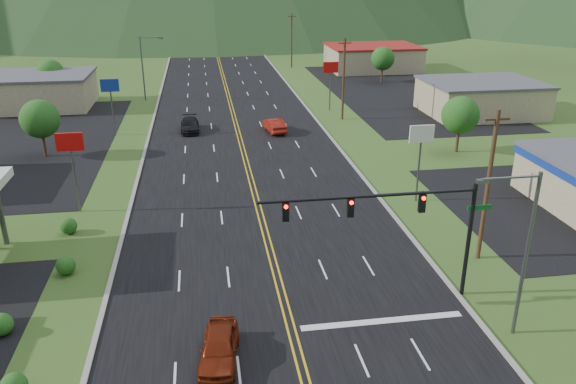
{
  "coord_description": "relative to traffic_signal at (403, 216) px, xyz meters",
  "views": [
    {
      "loc": [
        -4.03,
        -12.55,
        17.89
      ],
      "look_at": [
        1.13,
        20.41,
        4.5
      ],
      "focal_mm": 35.0,
      "sensor_mm": 36.0,
      "label": 1
    }
  ],
  "objects": [
    {
      "name": "traffic_signal",
      "position": [
        0.0,
        0.0,
        0.0
      ],
      "size": [
        13.1,
        0.43,
        7.0
      ],
      "color": "black",
      "rests_on": "ground"
    },
    {
      "name": "streetlight_east",
      "position": [
        4.7,
        -4.0,
        -0.15
      ],
      "size": [
        3.28,
        0.25,
        9.0
      ],
      "color": "#59595E",
      "rests_on": "ground"
    },
    {
      "name": "streetlight_west",
      "position": [
        -18.16,
        56.0,
        -0.15
      ],
      "size": [
        3.28,
        0.25,
        9.0
      ],
      "color": "#59595E",
      "rests_on": "ground"
    },
    {
      "name": "building_west_far",
      "position": [
        -34.48,
        54.0,
        -3.07
      ],
      "size": [
        18.4,
        11.4,
        4.5
      ],
      "color": "#C7B78A",
      "rests_on": "ground"
    },
    {
      "name": "building_east_mid",
      "position": [
        25.52,
        41.0,
        -3.17
      ],
      "size": [
        14.4,
        11.4,
        4.3
      ],
      "color": "#C7B78A",
      "rests_on": "ground"
    },
    {
      "name": "building_east_far",
      "position": [
        21.52,
        76.0,
        -3.07
      ],
      "size": [
        16.4,
        12.4,
        4.5
      ],
      "color": "#C7B78A",
      "rests_on": "ground"
    },
    {
      "name": "pole_sign_west_a",
      "position": [
        -20.48,
        16.0,
        -0.28
      ],
      "size": [
        2.0,
        0.18,
        6.4
      ],
      "color": "#59595E",
      "rests_on": "ground"
    },
    {
      "name": "pole_sign_west_b",
      "position": [
        -20.48,
        38.0,
        -0.28
      ],
      "size": [
        2.0,
        0.18,
        6.4
      ],
      "color": "#59595E",
      "rests_on": "ground"
    },
    {
      "name": "pole_sign_east_a",
      "position": [
        6.52,
        14.0,
        -0.28
      ],
      "size": [
        2.0,
        0.18,
        6.4
      ],
      "color": "#59595E",
      "rests_on": "ground"
    },
    {
      "name": "pole_sign_east_b",
      "position": [
        6.52,
        46.0,
        -0.28
      ],
      "size": [
        2.0,
        0.18,
        6.4
      ],
      "color": "#59595E",
      "rests_on": "ground"
    },
    {
      "name": "tree_west_a",
      "position": [
        -26.48,
        31.0,
        -1.44
      ],
      "size": [
        3.84,
        3.84,
        5.82
      ],
      "color": "#382314",
      "rests_on": "ground"
    },
    {
      "name": "tree_west_b",
      "position": [
        -31.48,
        58.0,
        -1.44
      ],
      "size": [
        3.84,
        3.84,
        5.82
      ],
      "color": "#382314",
      "rests_on": "ground"
    },
    {
      "name": "tree_east_a",
      "position": [
        15.52,
        26.0,
        -1.44
      ],
      "size": [
        3.84,
        3.84,
        5.82
      ],
      "color": "#382314",
      "rests_on": "ground"
    },
    {
      "name": "tree_east_b",
      "position": [
        19.52,
        64.0,
        -1.44
      ],
      "size": [
        3.84,
        3.84,
        5.82
      ],
      "color": "#382314",
      "rests_on": "ground"
    },
    {
      "name": "utility_pole_a",
      "position": [
        7.02,
        4.0,
        -0.2
      ],
      "size": [
        1.6,
        0.28,
        10.0
      ],
      "color": "#382314",
      "rests_on": "ground"
    },
    {
      "name": "utility_pole_b",
      "position": [
        7.02,
        41.0,
        -0.2
      ],
      "size": [
        1.6,
        0.28,
        10.0
      ],
      "color": "#382314",
      "rests_on": "ground"
    },
    {
      "name": "utility_pole_c",
      "position": [
        7.02,
        81.0,
        -0.2
      ],
      "size": [
        1.6,
        0.28,
        10.0
      ],
      "color": "#382314",
      "rests_on": "ground"
    },
    {
      "name": "utility_pole_d",
      "position": [
        7.02,
        121.0,
        -0.2
      ],
      "size": [
        1.6,
        0.28,
        10.0
      ],
      "color": "#382314",
      "rests_on": "ground"
    },
    {
      "name": "car_red_near",
      "position": [
        -10.35,
        -3.92,
        -4.57
      ],
      "size": [
        2.36,
        4.63,
        1.51
      ],
      "primitive_type": "imported",
      "rotation": [
        0.0,
        0.0,
        -0.14
      ],
      "color": "maroon",
      "rests_on": "ground"
    },
    {
      "name": "car_dark_mid",
      "position": [
        -11.99,
        38.16,
        -4.58
      ],
      "size": [
        2.15,
        5.16,
        1.49
      ],
      "primitive_type": "imported",
      "rotation": [
        0.0,
        0.0,
        0.01
      ],
      "color": "black",
      "rests_on": "ground"
    },
    {
      "name": "car_red_far",
      "position": [
        -2.25,
        36.42,
        -4.53
      ],
      "size": [
        2.41,
        5.03,
        1.59
      ],
      "primitive_type": "imported",
      "rotation": [
        0.0,
        0.0,
        3.3
      ],
      "color": "maroon",
      "rests_on": "ground"
    }
  ]
}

